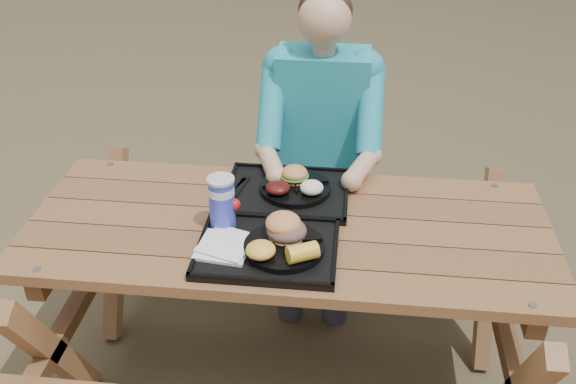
# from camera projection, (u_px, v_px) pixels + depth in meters

# --- Properties ---
(ground) EXTENTS (60.00, 60.00, 0.00)m
(ground) POSITION_uv_depth(u_px,v_px,m) (288.00, 376.00, 2.60)
(ground) COLOR #999999
(ground) RESTS_ON ground
(picnic_table) EXTENTS (1.80, 1.49, 0.75)m
(picnic_table) POSITION_uv_depth(u_px,v_px,m) (288.00, 306.00, 2.40)
(picnic_table) COLOR #999999
(picnic_table) RESTS_ON ground
(tray_near) EXTENTS (0.45, 0.35, 0.02)m
(tray_near) POSITION_uv_depth(u_px,v_px,m) (267.00, 250.00, 2.07)
(tray_near) COLOR black
(tray_near) RESTS_ON picnic_table
(tray_far) EXTENTS (0.45, 0.35, 0.02)m
(tray_far) POSITION_uv_depth(u_px,v_px,m) (287.00, 193.00, 2.36)
(tray_far) COLOR black
(tray_far) RESTS_ON picnic_table
(plate_near) EXTENTS (0.26, 0.26, 0.02)m
(plate_near) POSITION_uv_depth(u_px,v_px,m) (284.00, 247.00, 2.05)
(plate_near) COLOR black
(plate_near) RESTS_ON tray_near
(plate_far) EXTENTS (0.26, 0.26, 0.02)m
(plate_far) POSITION_uv_depth(u_px,v_px,m) (295.00, 188.00, 2.35)
(plate_far) COLOR black
(plate_far) RESTS_ON tray_far
(napkin_stack) EXTENTS (0.18, 0.18, 0.02)m
(napkin_stack) POSITION_uv_depth(u_px,v_px,m) (224.00, 246.00, 2.05)
(napkin_stack) COLOR white
(napkin_stack) RESTS_ON tray_near
(soda_cup) EXTENTS (0.09, 0.09, 0.17)m
(soda_cup) POSITION_uv_depth(u_px,v_px,m) (222.00, 204.00, 2.12)
(soda_cup) COLOR #1B2CD1
(soda_cup) RESTS_ON tray_near
(condiment_bbq) EXTENTS (0.05, 0.05, 0.03)m
(condiment_bbq) POSITION_uv_depth(u_px,v_px,m) (274.00, 222.00, 2.15)
(condiment_bbq) COLOR #320507
(condiment_bbq) RESTS_ON tray_near
(condiment_mustard) EXTENTS (0.05, 0.05, 0.03)m
(condiment_mustard) POSITION_uv_depth(u_px,v_px,m) (291.00, 221.00, 2.16)
(condiment_mustard) COLOR gold
(condiment_mustard) RESTS_ON tray_near
(sandwich) EXTENTS (0.12, 0.12, 0.13)m
(sandwich) POSITION_uv_depth(u_px,v_px,m) (287.00, 221.00, 2.04)
(sandwich) COLOR #E28C4F
(sandwich) RESTS_ON plate_near
(mac_cheese) EXTENTS (0.09, 0.09, 0.05)m
(mac_cheese) POSITION_uv_depth(u_px,v_px,m) (261.00, 250.00, 1.98)
(mac_cheese) COLOR yellow
(mac_cheese) RESTS_ON plate_near
(corn_cob) EXTENTS (0.13, 0.13, 0.06)m
(corn_cob) POSITION_uv_depth(u_px,v_px,m) (302.00, 252.00, 1.96)
(corn_cob) COLOR yellow
(corn_cob) RESTS_ON plate_near
(cutlery_far) EXTENTS (0.05, 0.15, 0.01)m
(cutlery_far) POSITION_uv_depth(u_px,v_px,m) (240.00, 186.00, 2.37)
(cutlery_far) COLOR black
(cutlery_far) RESTS_ON tray_far
(burger) EXTENTS (0.10, 0.10, 0.09)m
(burger) POSITION_uv_depth(u_px,v_px,m) (294.00, 170.00, 2.35)
(burger) COLOR #CD8C48
(burger) RESTS_ON plate_far
(baked_beans) EXTENTS (0.09, 0.09, 0.04)m
(baked_beans) POSITION_uv_depth(u_px,v_px,m) (278.00, 188.00, 2.30)
(baked_beans) COLOR #47100E
(baked_beans) RESTS_ON plate_far
(potato_salad) EXTENTS (0.08, 0.08, 0.05)m
(potato_salad) POSITION_uv_depth(u_px,v_px,m) (312.00, 188.00, 2.29)
(potato_salad) COLOR white
(potato_salad) RESTS_ON plate_far
(diner) EXTENTS (0.48, 0.84, 1.28)m
(diner) POSITION_uv_depth(u_px,v_px,m) (320.00, 161.00, 2.82)
(diner) COLOR teal
(diner) RESTS_ON ground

